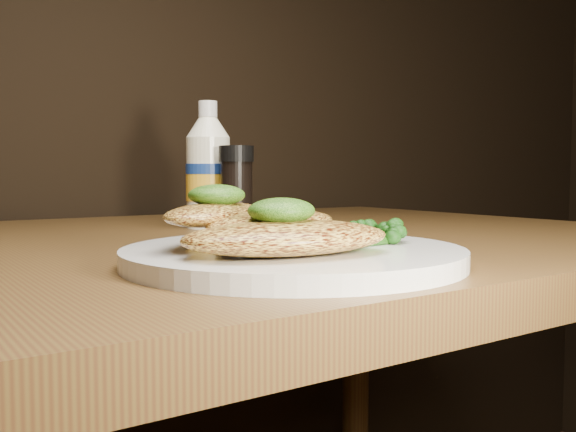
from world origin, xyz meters
TOP-DOWN VIEW (x-y plane):
  - plate at (-0.03, 0.81)m, footprint 0.28×0.28m
  - chicken_front at (-0.06, 0.76)m, footprint 0.18×0.12m
  - chicken_mid at (-0.04, 0.81)m, footprint 0.16×0.12m
  - chicken_back at (-0.08, 0.85)m, footprint 0.14×0.13m
  - pesto_front at (-0.06, 0.77)m, footprint 0.06×0.05m
  - pesto_back at (-0.08, 0.84)m, footprint 0.05×0.05m
  - broccolini_bundle at (0.02, 0.80)m, footprint 0.16×0.14m
  - mayo_bottle at (0.07, 1.15)m, footprint 0.08×0.08m
  - pepper_grinder at (0.08, 1.10)m, footprint 0.06×0.06m

SIDE VIEW (x-z plane):
  - plate at x=-0.03m, z-range 0.75..0.76m
  - broccolini_bundle at x=0.02m, z-range 0.76..0.78m
  - chicken_front at x=-0.06m, z-range 0.76..0.79m
  - chicken_mid at x=-0.04m, z-range 0.77..0.80m
  - chicken_back at x=-0.08m, z-range 0.78..0.80m
  - pesto_front at x=-0.06m, z-range 0.79..0.81m
  - pepper_grinder at x=0.08m, z-range 0.75..0.86m
  - pesto_back at x=-0.08m, z-range 0.80..0.82m
  - mayo_bottle at x=0.07m, z-range 0.75..0.92m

